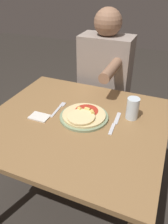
% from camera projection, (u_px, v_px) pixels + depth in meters
% --- Properties ---
extents(ground_plane, '(8.00, 8.00, 0.00)m').
position_uv_depth(ground_plane, '(77.00, 200.00, 1.64)').
color(ground_plane, '#2D2823').
extents(dining_table, '(1.00, 0.91, 0.73)m').
position_uv_depth(dining_table, '(75.00, 136.00, 1.30)').
color(dining_table, olive).
rests_on(dining_table, ground_plane).
extents(plate, '(0.28, 0.28, 0.01)m').
position_uv_depth(plate, '(84.00, 117.00, 1.26)').
color(plate, gray).
rests_on(plate, dining_table).
extents(pizza, '(0.25, 0.25, 0.04)m').
position_uv_depth(pizza, '(84.00, 115.00, 1.24)').
color(pizza, '#E0C689').
rests_on(pizza, plate).
extents(fork, '(0.03, 0.18, 0.00)m').
position_uv_depth(fork, '(59.00, 109.00, 1.34)').
color(fork, silver).
rests_on(fork, dining_table).
extents(knife, '(0.03, 0.22, 0.00)m').
position_uv_depth(knife, '(115.00, 123.00, 1.21)').
color(knife, silver).
rests_on(knife, dining_table).
extents(drinking_glass, '(0.07, 0.07, 0.13)m').
position_uv_depth(drinking_glass, '(133.00, 108.00, 1.23)').
color(drinking_glass, silver).
rests_on(drinking_glass, dining_table).
extents(napkin, '(0.11, 0.08, 0.01)m').
position_uv_depth(napkin, '(39.00, 117.00, 1.26)').
color(napkin, silver).
rests_on(napkin, dining_table).
extents(person_diner, '(0.39, 0.52, 1.24)m').
position_uv_depth(person_diner, '(105.00, 78.00, 1.74)').
color(person_diner, '#2D2D38').
rests_on(person_diner, ground_plane).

